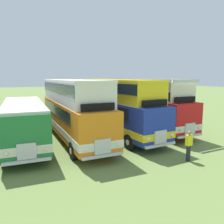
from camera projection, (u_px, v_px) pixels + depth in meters
bus_sixth_in_row at (24, 120)px, 15.32m from camera, size 3.10×9.95×2.99m
bus_seventh_in_row at (73, 107)px, 16.75m from camera, size 2.77×11.63×4.49m
bus_eighth_in_row at (114, 105)px, 18.22m from camera, size 3.19×11.26×4.49m
bus_ninth_in_row at (147, 103)px, 20.04m from camera, size 2.76×10.12×4.52m
marshal_person at (189, 146)px, 12.52m from camera, size 0.36×0.24×1.73m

